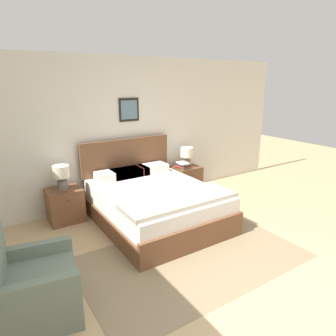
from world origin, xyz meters
TOP-DOWN VIEW (x-y plane):
  - ground_plane at (0.00, 0.00)m, footprint 16.00×16.00m
  - wall_back at (0.00, 3.31)m, footprint 7.59×0.09m
  - area_rug_main at (-0.02, 1.04)m, footprint 2.79×1.69m
  - bed at (0.11, 2.22)m, footprint 1.69×2.10m
  - armchair at (-1.88, 1.09)m, footprint 0.85×0.87m
  - nightstand_near_window at (-1.08, 3.01)m, footprint 0.52×0.48m
  - nightstand_by_door at (1.31, 3.01)m, footprint 0.52×0.48m
  - table_lamp_near_window at (-1.09, 3.01)m, footprint 0.25×0.25m
  - table_lamp_by_door at (1.33, 3.01)m, footprint 0.25×0.25m
  - book_thick_bottom at (1.19, 2.96)m, footprint 0.21×0.26m
  - book_hardcover_middle at (1.19, 2.96)m, footprint 0.26×0.29m
  - book_novel_upper at (1.19, 2.96)m, footprint 0.20×0.29m
  - book_slim_near_top at (1.19, 2.96)m, footprint 0.22×0.26m

SIDE VIEW (x-z plane):
  - ground_plane at x=0.00m, z-range 0.00..0.00m
  - area_rug_main at x=-0.02m, z-range 0.00..0.01m
  - nightstand_near_window at x=-1.08m, z-range 0.00..0.54m
  - nightstand_by_door at x=1.31m, z-range 0.00..0.54m
  - armchair at x=-1.88m, z-range -0.14..0.73m
  - bed at x=0.11m, z-range -0.27..0.92m
  - book_thick_bottom at x=1.19m, z-range 0.54..0.57m
  - book_hardcover_middle at x=1.19m, z-range 0.57..0.59m
  - book_novel_upper at x=1.19m, z-range 0.59..0.63m
  - book_slim_near_top at x=1.19m, z-range 0.63..0.65m
  - table_lamp_near_window at x=-1.09m, z-range 0.59..0.98m
  - table_lamp_by_door at x=1.33m, z-range 0.59..0.98m
  - wall_back at x=0.00m, z-range 0.00..2.60m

